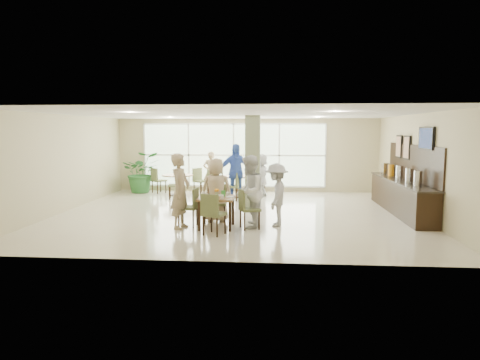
# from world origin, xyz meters

# --- Properties ---
(ground) EXTENTS (10.00, 10.00, 0.00)m
(ground) POSITION_xyz_m (0.00, 0.00, 0.00)
(ground) COLOR beige
(ground) RESTS_ON ground
(room_shell) EXTENTS (10.00, 10.00, 10.00)m
(room_shell) POSITION_xyz_m (0.00, 0.00, 1.70)
(room_shell) COLOR white
(room_shell) RESTS_ON ground
(window_bank) EXTENTS (7.00, 0.04, 7.00)m
(window_bank) POSITION_xyz_m (-0.50, 4.46, 1.40)
(window_bank) COLOR silver
(window_bank) RESTS_ON ground
(column) EXTENTS (0.45, 0.45, 2.80)m
(column) POSITION_xyz_m (0.40, 1.20, 1.40)
(column) COLOR #636B4A
(column) RESTS_ON ground
(main_table) EXTENTS (0.86, 0.86, 0.75)m
(main_table) POSITION_xyz_m (-0.32, -1.81, 0.65)
(main_table) COLOR brown
(main_table) RESTS_ON ground
(round_table_left) EXTENTS (1.13, 1.13, 0.75)m
(round_table_left) POSITION_xyz_m (-2.44, 3.30, 0.58)
(round_table_left) COLOR brown
(round_table_left) RESTS_ON ground
(round_table_right) EXTENTS (1.13, 1.13, 0.75)m
(round_table_right) POSITION_xyz_m (-0.26, 3.08, 0.58)
(round_table_right) COLOR brown
(round_table_right) RESTS_ON ground
(chairs_main_table) EXTENTS (2.06, 1.95, 0.95)m
(chairs_main_table) POSITION_xyz_m (-0.31, -1.80, 0.47)
(chairs_main_table) COLOR #5F6A3A
(chairs_main_table) RESTS_ON ground
(chairs_table_left) EXTENTS (2.24, 1.89, 0.95)m
(chairs_table_left) POSITION_xyz_m (-2.42, 3.32, 0.47)
(chairs_table_left) COLOR #5F6A3A
(chairs_table_left) RESTS_ON ground
(chairs_table_right) EXTENTS (2.16, 1.74, 0.95)m
(chairs_table_right) POSITION_xyz_m (-0.30, 3.08, 0.47)
(chairs_table_right) COLOR #5F6A3A
(chairs_table_right) RESTS_ON ground
(tabletop_clutter) EXTENTS (0.79, 0.70, 0.21)m
(tabletop_clutter) POSITION_xyz_m (-0.30, -1.83, 0.81)
(tabletop_clutter) COLOR white
(tabletop_clutter) RESTS_ON main_table
(buffet_counter) EXTENTS (0.64, 4.70, 1.95)m
(buffet_counter) POSITION_xyz_m (4.70, 0.51, 0.55)
(buffet_counter) COLOR black
(buffet_counter) RESTS_ON ground
(wall_tv) EXTENTS (0.06, 1.00, 0.58)m
(wall_tv) POSITION_xyz_m (4.94, -0.60, 2.15)
(wall_tv) COLOR black
(wall_tv) RESTS_ON ground
(framed_art_a) EXTENTS (0.05, 0.55, 0.70)m
(framed_art_a) POSITION_xyz_m (4.95, 1.00, 1.85)
(framed_art_a) COLOR black
(framed_art_a) RESTS_ON ground
(framed_art_b) EXTENTS (0.05, 0.55, 0.70)m
(framed_art_b) POSITION_xyz_m (4.95, 1.80, 1.85)
(framed_art_b) COLOR black
(framed_art_b) RESTS_ON ground
(potted_plant) EXTENTS (1.81, 1.81, 1.55)m
(potted_plant) POSITION_xyz_m (-3.96, 3.86, 0.78)
(potted_plant) COLOR #27632B
(potted_plant) RESTS_ON ground
(teen_left) EXTENTS (0.56, 0.73, 1.81)m
(teen_left) POSITION_xyz_m (-1.18, -1.93, 0.90)
(teen_left) COLOR tan
(teen_left) RESTS_ON ground
(teen_far) EXTENTS (0.82, 0.47, 1.65)m
(teen_far) POSITION_xyz_m (-0.42, -1.13, 0.83)
(teen_far) COLOR tan
(teen_far) RESTS_ON ground
(teen_right) EXTENTS (0.74, 0.91, 1.76)m
(teen_right) POSITION_xyz_m (0.47, -1.76, 0.88)
(teen_right) COLOR white
(teen_right) RESTS_ON ground
(teen_standing) EXTENTS (0.69, 1.06, 1.55)m
(teen_standing) POSITION_xyz_m (1.12, -1.48, 0.78)
(teen_standing) COLOR #B2B2B5
(teen_standing) RESTS_ON ground
(adult_a) EXTENTS (1.20, 0.80, 1.91)m
(adult_a) POSITION_xyz_m (-0.23, 2.24, 0.96)
(adult_a) COLOR #3F61BD
(adult_a) RESTS_ON ground
(adult_b) EXTENTS (1.05, 1.55, 1.54)m
(adult_b) POSITION_xyz_m (0.61, 3.10, 0.77)
(adult_b) COLOR white
(adult_b) RESTS_ON ground
(adult_standing) EXTENTS (0.64, 0.48, 1.58)m
(adult_standing) POSITION_xyz_m (-1.30, 3.87, 0.79)
(adult_standing) COLOR tan
(adult_standing) RESTS_ON ground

